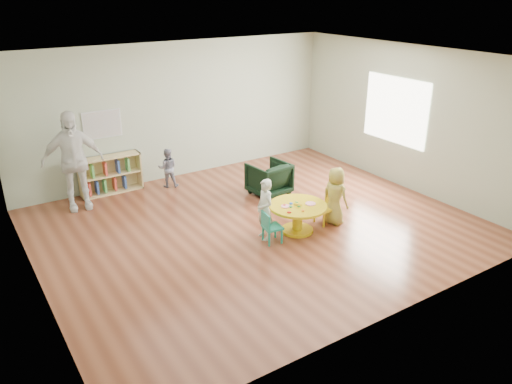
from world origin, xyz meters
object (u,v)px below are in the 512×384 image
Objects in this scene: kid_chair_right at (327,206)px; bookshelf at (109,175)px; child_left at (265,209)px; armchair at (269,179)px; kid_chair_left at (270,226)px; child_right at (335,196)px; toddler at (168,168)px; activity_table at (298,213)px; adult_caretaker at (73,161)px.

kid_chair_right is 0.48× the size of bookshelf.
armchair is at bearing 149.45° from child_left.
armchair is 1.86m from child_left.
kid_chair_left is at bearing 50.54° from armchair.
child_right reaches higher than kid_chair_right.
kid_chair_right is at bearing 142.47° from toddler.
bookshelf reaches higher than kid_chair_left.
kid_chair_left is 2.00m from armchair.
toddler is (-0.39, 2.93, -0.11)m from child_left.
child_left reaches higher than kid_chair_right.
activity_table is 1.66m from armchair.
kid_chair_right is 4.57m from adult_caretaker.
toddler is at bearing 17.62° from child_right.
kid_chair_left is 1.34m from child_right.
bookshelf is 3.14m from armchair.
bookshelf is (-2.07, 3.38, 0.03)m from activity_table.
adult_caretaker is at bearing 48.42° from kid_chair_right.
kid_chair_right is 3.43m from toddler.
child_right is 3.55m from toddler.
bookshelf reaches higher than activity_table.
kid_chair_left is at bearing 2.14° from child_left.
activity_table is at bearing 71.55° from child_right.
adult_caretaker reaches higher than toddler.
child_left is 0.56× the size of adult_caretaker.
child_right reaches higher than toddler.
kid_chair_right is at bearing 30.34° from child_right.
toddler is at bearing -49.77° from armchair.
child_left is 1.32m from child_right.
child_left is 3.63m from adult_caretaker.
adult_caretaker is at bearing 26.72° from toddler.
armchair is at bearing -16.13° from adult_caretaker.
kid_chair_right is 0.71× the size of toddler.
child_right is (1.32, -0.02, 0.22)m from kid_chair_left.
kid_chair_left is (-0.60, -0.08, -0.05)m from activity_table.
toddler reaches higher than bookshelf.
armchair is 0.39× the size of adult_caretaker.
activity_table is 0.80× the size of bookshelf.
adult_caretaker is at bearing -136.36° from kid_chair_left.
armchair reaches higher than activity_table.
kid_chair_right is 0.23m from child_right.
adult_caretaker is at bearing -149.46° from bookshelf.
bookshelf is at bearing 37.59° from kid_chair_right.
toddler reaches higher than kid_chair_left.
bookshelf is (-2.70, 3.38, 0.06)m from kid_chair_right.
kid_chair_right is at bearing -0.01° from activity_table.
child_right reaches higher than activity_table.
toddler reaches higher than activity_table.
activity_table is 1.19× the size of toddler.
kid_chair_left is at bearing 78.25° from child_right.
kid_chair_right is 1.59m from armchair.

